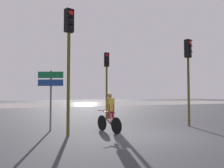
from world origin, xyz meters
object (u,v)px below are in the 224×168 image
object	(u,v)px
traffic_light_near_right	(188,66)
traffic_light_center	(107,73)
direction_sign_post	(51,89)
traffic_light_near_left	(69,48)
cyclist	(110,112)

from	to	relation	value
traffic_light_near_right	traffic_light_center	xyz separation A→B (m)	(-2.54, 4.60, -0.02)
traffic_light_center	direction_sign_post	distance (m)	5.30
traffic_light_near_left	cyclist	xyz separation A→B (m)	(1.72, 0.03, -2.54)
traffic_light_near_right	direction_sign_post	bearing A→B (deg)	-29.07
traffic_light_center	direction_sign_post	world-z (taller)	traffic_light_center
traffic_light_near_left	direction_sign_post	xyz separation A→B (m)	(-0.47, 1.41, -1.56)
traffic_light_near_right	cyclist	size ratio (longest dim) A/B	2.56
traffic_light_center	cyclist	world-z (taller)	traffic_light_center
traffic_light_near_left	cyclist	distance (m)	3.07
traffic_light_near_right	direction_sign_post	xyz separation A→B (m)	(-6.50, 1.28, -1.21)
direction_sign_post	traffic_light_near_right	bearing A→B (deg)	-166.33
traffic_light_near_left	cyclist	size ratio (longest dim) A/B	2.89
traffic_light_center	cyclist	size ratio (longest dim) A/B	2.54
traffic_light_center	traffic_light_near_left	world-z (taller)	traffic_light_near_left
traffic_light_near_right	traffic_light_center	world-z (taller)	traffic_light_near_right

